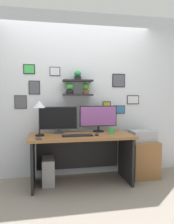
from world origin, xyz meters
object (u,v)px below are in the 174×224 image
desk (81,148)px  keyboard (77,135)px  monitor_left (59,119)px  coffee_mug (111,131)px  computer_tower_left (48,171)px  monitor_right (98,117)px  printer (142,136)px  desk_lamp (39,108)px  drawer_cabinet (142,158)px  cell_phone (38,139)px  computer_mouse (97,135)px

desk → keyboard: 0.29m
monitor_left → keyboard: size_ratio=1.33×
monitor_left → coffee_mug: size_ratio=6.52×
computer_tower_left → monitor_right: bearing=8.0°
monitor_left → monitor_right: bearing=-0.0°
monitor_right → printer: 0.80m
desk_lamp → printer: bearing=4.8°
keyboard → drawer_cabinet: 1.25m
keyboard → drawer_cabinet: size_ratio=0.75×
coffee_mug → computer_tower_left: (-0.97, 0.11, -0.60)m
keyboard → cell_phone: size_ratio=3.14×
computer_mouse → coffee_mug: 0.29m
monitor_right → monitor_left: bearing=180.0°
keyboard → monitor_right: bearing=39.8°
monitor_left → keyboard: 0.46m
keyboard → computer_mouse: 0.29m
computer_mouse → drawer_cabinet: bearing=18.1°
monitor_right → coffee_mug: monitor_right is taller
monitor_right → cell_phone: size_ratio=4.33×
printer → desk_lamp: bearing=-175.2°
desk → monitor_right: (0.32, 0.16, 0.44)m
cell_phone → printer: size_ratio=0.37×
desk → desk_lamp: 0.87m
coffee_mug → printer: 0.61m
monitor_right → keyboard: size_ratio=1.38×
desk_lamp → desk: bearing=4.5°
cell_phone → printer: bearing=-1.4°
computer_mouse → computer_tower_left: (-0.70, 0.23, -0.57)m
monitor_right → coffee_mug: 0.33m
computer_mouse → printer: size_ratio=0.24×
printer → monitor_right: bearing=174.3°
monitor_right → computer_tower_left: (-0.81, -0.11, -0.79)m
monitor_left → keyboard: bearing=-53.6°
computer_mouse → cell_phone: bearing=-171.8°
cell_phone → desk: bearing=11.4°
desk → keyboard: (-0.08, -0.17, 0.22)m
coffee_mug → desk_lamp: bearing=179.5°
monitor_left → cell_phone: monitor_left is taller
printer → coffee_mug: bearing=-165.7°
printer → desk: bearing=-175.1°
monitor_left → drawer_cabinet: (1.37, -0.07, -0.67)m
computer_mouse → cell_phone: size_ratio=0.64×
desk_lamp → coffee_mug: size_ratio=5.69×
computer_mouse → monitor_left: bearing=146.8°
monitor_left → printer: size_ratio=1.55×
printer → computer_tower_left: (-1.55, -0.04, -0.48)m
computer_mouse → drawer_cabinet: (0.84, 0.27, -0.47)m
monitor_left → desk_lamp: desk_lamp is taller
monitor_right → drawer_cabinet: (0.73, -0.07, -0.69)m
desk_lamp → drawer_cabinet: size_ratio=0.87×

